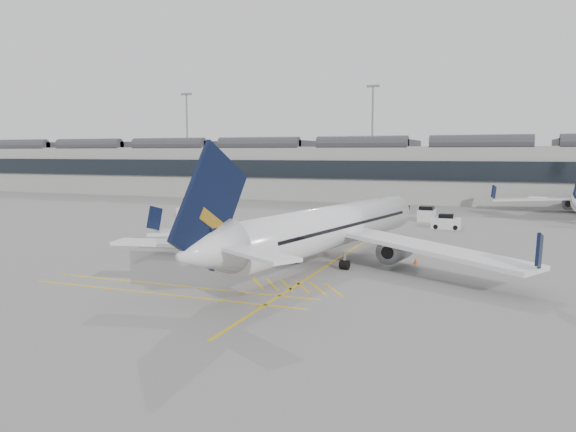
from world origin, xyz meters
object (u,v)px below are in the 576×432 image
(ramp_agent_b, at_px, (270,242))
(belt_loader, at_px, (292,238))
(baggage_cart_a, at_px, (301,242))
(pushback_tug, at_px, (207,255))
(ramp_agent_a, at_px, (325,244))
(airliner_main, at_px, (328,228))

(ramp_agent_b, bearing_deg, belt_loader, -90.70)
(ramp_agent_b, bearing_deg, baggage_cart_a, -149.87)
(baggage_cart_a, height_order, pushback_tug, baggage_cart_a)
(ramp_agent_b, relative_size, pushback_tug, 0.71)
(pushback_tug, bearing_deg, baggage_cart_a, 48.42)
(belt_loader, distance_m, pushback_tug, 12.76)
(baggage_cart_a, relative_size, ramp_agent_a, 1.10)
(airliner_main, distance_m, baggage_cart_a, 7.00)
(belt_loader, relative_size, ramp_agent_a, 3.09)
(airliner_main, relative_size, baggage_cart_a, 23.10)
(belt_loader, distance_m, ramp_agent_b, 5.23)
(airliner_main, xyz_separation_m, baggage_cart_a, (-4.33, 5.00, -2.29))
(baggage_cart_a, relative_size, ramp_agent_b, 0.96)
(ramp_agent_a, bearing_deg, belt_loader, 126.60)
(belt_loader, bearing_deg, airliner_main, -51.29)
(baggage_cart_a, xyz_separation_m, ramp_agent_a, (2.47, 0.12, -0.06))
(belt_loader, xyz_separation_m, ramp_agent_b, (-0.41, -5.20, 0.32))
(baggage_cart_a, xyz_separation_m, ramp_agent_b, (-2.85, -1.41, 0.05))
(airliner_main, relative_size, pushback_tug, 15.67)
(belt_loader, bearing_deg, pushback_tug, -105.70)
(airliner_main, relative_size, ramp_agent_b, 22.22)
(ramp_agent_a, bearing_deg, baggage_cart_a, 166.23)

